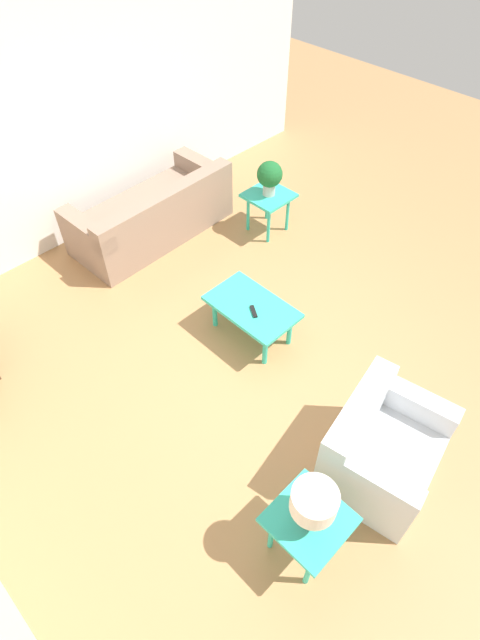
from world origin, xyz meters
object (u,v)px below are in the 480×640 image
Objects in this scene: side_table_lamp at (308,523)px; table_lamp at (314,503)px; potted_plant at (270,176)px; armchair at (380,449)px; side_table_plant at (268,200)px; sofa at (153,215)px; coffee_table at (252,309)px.

table_lamp is (0.00, 0.00, 0.34)m from side_table_lamp.
table_lamp reaches higher than side_table_lamp.
table_lamp is at bearing 90.00° from side_table_lamp.
potted_plant is 3.94m from table_lamp.
side_table_plant is (2.88, -1.78, 0.13)m from armchair.
side_table_plant is at bearing 137.39° from sofa.
table_lamp is at bearing 136.86° from side_table_plant.
side_table_lamp is at bearing 136.86° from potted_plant.
coffee_table is at bearing -35.49° from side_table_lamp.
sofa is at bearing 69.24° from armchair.
table_lamp is (-2.87, 2.69, 0.34)m from side_table_plant.
coffee_table is at bearing 78.60° from sofa.
armchair reaches higher than side_table_plant.
armchair is at bearing 77.93° from sofa.
table_lamp is (-2.87, 2.69, 0.01)m from potted_plant.
armchair is at bearing 148.24° from potted_plant.
coffee_table is 1.71× the size of side_table_plant.
side_table_plant is 0.34m from potted_plant.
table_lamp is at bearing 65.42° from sofa.
sofa is 2.07m from coffee_table.
side_table_lamp is 1.24× the size of potted_plant.
potted_plant reaches higher than coffee_table.
side_table_plant is 3.95m from table_lamp.
coffee_table is 2.12× the size of potted_plant.
table_lamp reaches higher than side_table_plant.
coffee_table is 1.85m from potted_plant.
potted_plant is 1.11× the size of table_lamp.
sofa is 3.85× the size of side_table_plant.
armchair is 0.92m from side_table_lamp.
sofa is at bearing 49.05° from side_table_plant.
side_table_lamp is (-3.81, 1.61, 0.16)m from sofa.
sofa is 1.88× the size of armchair.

